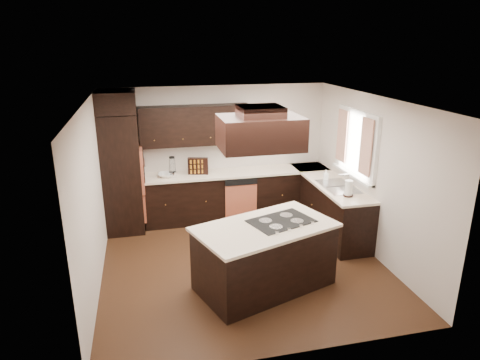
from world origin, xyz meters
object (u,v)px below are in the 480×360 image
Objects in this scene: range_hood at (260,133)px; spice_rack at (198,166)px; oven_column at (122,173)px; island at (265,258)px.

range_hood is 2.64m from spice_rack.
spice_rack is (1.36, 0.10, 0.01)m from oven_column.
range_hood reaches higher than oven_column.
oven_column is at bearing 129.74° from range_hood.
oven_column reaches higher than spice_rack.
island is at bearing -74.52° from range_hood.
oven_column is at bearing -161.03° from spice_rack.
island is 4.83× the size of spice_rack.
spice_rack reaches higher than island.
spice_rack is (-0.52, 2.35, -1.09)m from range_hood.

